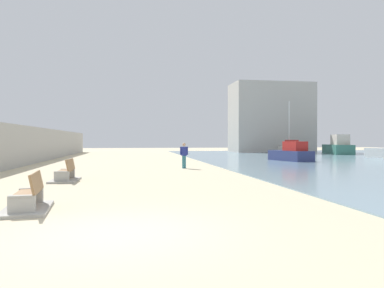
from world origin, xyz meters
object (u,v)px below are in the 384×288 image
at_px(boat_far_right, 290,148).
at_px(boat_nearest, 291,154).
at_px(bench_far, 66,176).
at_px(boat_distant, 338,147).
at_px(bench_near, 28,201).
at_px(person_walking, 184,154).

distance_m(boat_far_right, boat_nearest, 18.40).
bearing_deg(bench_far, boat_distant, 42.18).
height_order(boat_far_right, boat_nearest, boat_far_right).
relative_size(bench_far, boat_far_right, 0.30).
relative_size(bench_near, boat_far_right, 0.31).
bearing_deg(boat_nearest, person_walking, -147.70).
bearing_deg(boat_distant, person_walking, -138.83).
bearing_deg(person_walking, boat_distant, 41.17).
bearing_deg(boat_nearest, boat_distant, 47.05).
bearing_deg(bench_far, boat_far_right, 51.05).
bearing_deg(bench_near, boat_nearest, 50.59).
bearing_deg(boat_distant, boat_nearest, -132.95).
distance_m(person_walking, boat_nearest, 12.12).
distance_m(bench_near, person_walking, 14.47).
bearing_deg(bench_near, boat_distant, 49.11).
height_order(person_walking, boat_far_right, boat_far_right).
distance_m(bench_far, boat_nearest, 20.82).
bearing_deg(bench_far, boat_nearest, 37.91).
relative_size(person_walking, boat_distant, 0.24).
distance_m(person_walking, boat_far_right, 29.27).
xyz_separation_m(person_walking, boat_nearest, (10.24, 6.47, -0.29)).
distance_m(bench_near, boat_nearest, 25.45).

